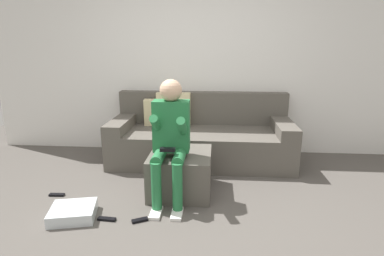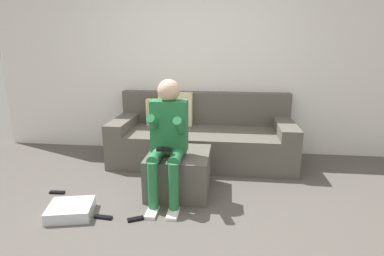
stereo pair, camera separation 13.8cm
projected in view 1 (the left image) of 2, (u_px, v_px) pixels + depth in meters
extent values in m
plane|color=#544F49|center=(177.00, 227.00, 2.70)|extent=(7.66, 7.66, 0.00)
cube|color=white|center=(194.00, 54.00, 4.38)|extent=(5.89, 0.10, 2.79)
cube|color=#59544C|center=(201.00, 146.00, 4.17)|extent=(2.35, 0.95, 0.43)
cube|color=#59544C|center=(203.00, 108.00, 4.43)|extent=(2.35, 0.17, 0.45)
cube|color=#59544C|center=(122.00, 124.00, 4.18)|extent=(0.23, 0.95, 0.14)
cube|color=#59544C|center=(283.00, 127.00, 4.02)|extent=(0.23, 0.95, 0.14)
cube|color=beige|center=(158.00, 112.00, 4.34)|extent=(0.37, 0.17, 0.37)
cube|color=beige|center=(174.00, 109.00, 4.30)|extent=(0.46, 0.19, 0.47)
cube|color=#59544C|center=(181.00, 172.00, 3.31)|extent=(0.63, 0.67, 0.43)
cube|color=#26723F|center=(171.00, 126.00, 3.10)|extent=(0.36, 0.18, 0.51)
sphere|color=#D8AD8C|center=(171.00, 90.00, 3.01)|extent=(0.22, 0.22, 0.22)
cylinder|color=#26723F|center=(159.00, 156.00, 3.00)|extent=(0.11, 0.35, 0.11)
cylinder|color=#26723F|center=(156.00, 186.00, 2.89)|extent=(0.09, 0.09, 0.46)
cube|color=white|center=(156.00, 213.00, 2.89)|extent=(0.10, 0.22, 0.03)
cylinder|color=#26723F|center=(156.00, 125.00, 2.99)|extent=(0.08, 0.31, 0.25)
cylinder|color=#26723F|center=(179.00, 157.00, 2.99)|extent=(0.11, 0.35, 0.11)
cylinder|color=#26723F|center=(177.00, 187.00, 2.87)|extent=(0.09, 0.09, 0.46)
cube|color=white|center=(177.00, 214.00, 2.88)|extent=(0.10, 0.22, 0.03)
cylinder|color=#26723F|center=(183.00, 128.00, 2.95)|extent=(0.08, 0.37, 0.29)
cube|color=black|center=(168.00, 150.00, 2.88)|extent=(0.14, 0.06, 0.03)
cube|color=silver|center=(73.00, 212.00, 2.83)|extent=(0.46, 0.43, 0.10)
cube|color=black|center=(140.00, 220.00, 2.78)|extent=(0.15, 0.11, 0.02)
cube|color=black|center=(107.00, 219.00, 2.80)|extent=(0.17, 0.06, 0.02)
cube|color=black|center=(57.00, 195.00, 3.25)|extent=(0.16, 0.05, 0.02)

